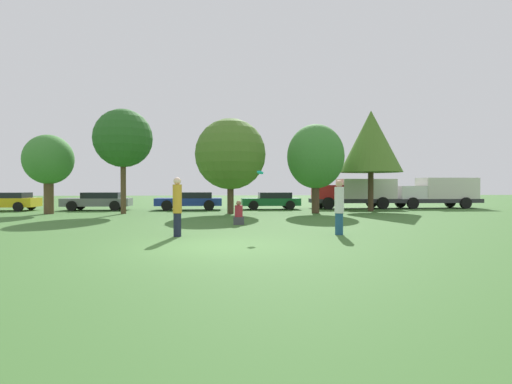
# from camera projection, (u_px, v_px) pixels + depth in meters

# --- Properties ---
(ground_plane) EXTENTS (120.00, 120.00, 0.00)m
(ground_plane) POSITION_uv_depth(u_px,v_px,m) (215.00, 247.00, 10.93)
(ground_plane) COLOR #3D6B2D
(person_thrower) EXTENTS (0.30, 0.30, 1.95)m
(person_thrower) POSITION_uv_depth(u_px,v_px,m) (177.00, 206.00, 13.09)
(person_thrower) COLOR #191E33
(person_thrower) RESTS_ON ground
(person_catcher) EXTENTS (0.32, 0.32, 1.87)m
(person_catcher) POSITION_uv_depth(u_px,v_px,m) (339.00, 207.00, 13.63)
(person_catcher) COLOR navy
(person_catcher) RESTS_ON ground
(frisbee) EXTENTS (0.24, 0.22, 0.15)m
(frisbee) POSITION_uv_depth(u_px,v_px,m) (260.00, 173.00, 13.74)
(frisbee) COLOR #19B2D8
(bystander_sitting) EXTENTS (0.45, 0.38, 1.03)m
(bystander_sitting) POSITION_uv_depth(u_px,v_px,m) (239.00, 215.00, 17.19)
(bystander_sitting) COLOR #3F3F47
(bystander_sitting) RESTS_ON ground
(tree_0) EXTENTS (2.86, 2.86, 4.73)m
(tree_0) POSITION_uv_depth(u_px,v_px,m) (48.00, 160.00, 23.81)
(tree_0) COLOR brown
(tree_0) RESTS_ON ground
(tree_1) EXTENTS (3.48, 3.48, 6.27)m
(tree_1) POSITION_uv_depth(u_px,v_px,m) (123.00, 139.00, 23.86)
(tree_1) COLOR brown
(tree_1) RESTS_ON ground
(tree_2) EXTENTS (4.25, 4.25, 5.71)m
(tree_2) POSITION_uv_depth(u_px,v_px,m) (230.00, 154.00, 23.93)
(tree_2) COLOR #473323
(tree_2) RESTS_ON ground
(tree_3) EXTENTS (3.48, 3.48, 5.44)m
(tree_3) POSITION_uv_depth(u_px,v_px,m) (316.00, 157.00, 24.40)
(tree_3) COLOR #473323
(tree_3) RESTS_ON ground
(tree_4) EXTENTS (4.07, 4.07, 6.65)m
(tree_4) POSITION_uv_depth(u_px,v_px,m) (371.00, 142.00, 26.29)
(tree_4) COLOR #473323
(tree_4) RESTS_ON ground
(parked_car_yellow) EXTENTS (4.00, 2.06, 1.23)m
(parked_car_yellow) POSITION_uv_depth(u_px,v_px,m) (7.00, 201.00, 26.84)
(parked_car_yellow) COLOR gold
(parked_car_yellow) RESTS_ON ground
(parked_car_grey) EXTENTS (4.48, 1.92, 1.23)m
(parked_car_grey) POSITION_uv_depth(u_px,v_px,m) (98.00, 201.00, 27.41)
(parked_car_grey) COLOR slate
(parked_car_grey) RESTS_ON ground
(parked_car_blue) EXTENTS (4.57, 2.01, 1.23)m
(parked_car_blue) POSITION_uv_depth(u_px,v_px,m) (190.00, 200.00, 27.80)
(parked_car_blue) COLOR #1E389E
(parked_car_blue) RESTS_ON ground
(parked_car_green) EXTENTS (4.14, 1.88, 1.21)m
(parked_car_green) POSITION_uv_depth(u_px,v_px,m) (272.00, 200.00, 28.53)
(parked_car_green) COLOR #196633
(parked_car_green) RESTS_ON ground
(delivery_truck_red) EXTENTS (6.41, 2.37, 2.18)m
(delivery_truck_red) POSITION_uv_depth(u_px,v_px,m) (356.00, 192.00, 29.49)
(delivery_truck_red) COLOR #2D2D33
(delivery_truck_red) RESTS_ON ground
(delivery_truck_white) EXTENTS (6.49, 2.27, 2.27)m
(delivery_truck_white) POSITION_uv_depth(u_px,v_px,m) (438.00, 192.00, 30.05)
(delivery_truck_white) COLOR #2D2D33
(delivery_truck_white) RESTS_ON ground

